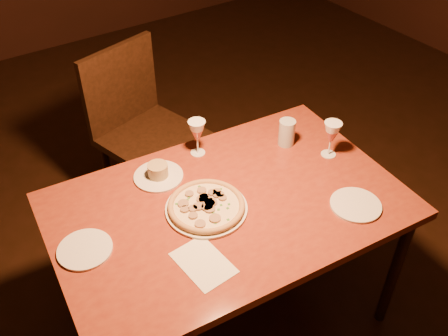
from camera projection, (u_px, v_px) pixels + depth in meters
floor at (288, 316)px, 2.43m from camera, size 7.00×7.00×0.00m
dining_table at (228, 214)px, 2.02m from camera, size 1.45×1.00×0.74m
chair_far at (142, 127)px, 2.71m from camera, size 0.58×0.58×0.98m
pizza_plate at (206, 206)px, 1.94m from camera, size 0.32×0.32×0.04m
ramekin_saucer at (158, 173)px, 2.08m from camera, size 0.21×0.21×0.07m
wine_glass_far at (197, 138)px, 2.17m from camera, size 0.08×0.08×0.17m
wine_glass_right at (331, 139)px, 2.16m from camera, size 0.08×0.08×0.17m
water_tumbler at (287, 133)px, 2.24m from camera, size 0.07×0.07×0.12m
side_plate_left at (85, 249)px, 1.78m from camera, size 0.20×0.20×0.01m
side_plate_near at (356, 205)px, 1.96m from camera, size 0.20×0.20×0.01m
menu_card at (203, 263)px, 1.74m from camera, size 0.17×0.23×0.00m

